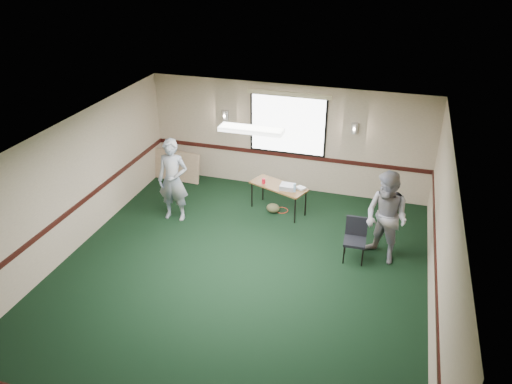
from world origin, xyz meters
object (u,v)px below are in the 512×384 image
(folding_table, at_px, (279,187))
(person_left, at_px, (173,180))
(projector, at_px, (288,187))
(conference_chair, at_px, (355,235))
(person_right, at_px, (386,218))

(folding_table, bearing_deg, person_left, -134.55)
(projector, relative_size, conference_chair, 0.37)
(projector, height_order, person_left, person_left)
(person_left, bearing_deg, conference_chair, -9.89)
(folding_table, bearing_deg, person_right, -5.93)
(conference_chair, bearing_deg, folding_table, 141.76)
(projector, height_order, person_right, person_right)
(conference_chair, height_order, person_left, person_left)
(person_right, bearing_deg, person_left, -147.84)
(folding_table, xyz_separation_m, conference_chair, (1.94, -1.39, -0.11))
(projector, distance_m, conference_chair, 2.13)
(folding_table, bearing_deg, projector, -3.90)
(folding_table, xyz_separation_m, person_right, (2.47, -1.28, 0.33))
(projector, distance_m, person_right, 2.53)
(conference_chair, xyz_separation_m, person_right, (0.54, 0.11, 0.43))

